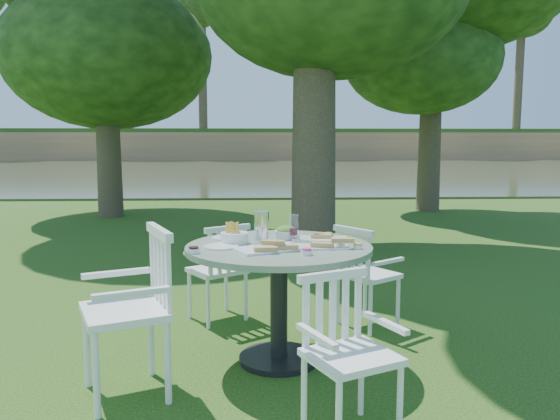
% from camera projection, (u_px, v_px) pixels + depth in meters
% --- Properties ---
extents(ground, '(140.00, 140.00, 0.00)m').
position_uv_depth(ground, '(281.00, 298.00, 5.38)').
color(ground, '#183A0C').
rests_on(ground, ground).
extents(table, '(1.28, 1.28, 0.83)m').
position_uv_depth(table, '(279.00, 271.00, 3.76)').
color(table, black).
rests_on(table, ground).
extents(chair_ne, '(0.57, 0.58, 0.84)m').
position_uv_depth(chair_ne, '(361.00, 269.00, 4.47)').
color(chair_ne, white).
rests_on(chair_ne, ground).
extents(chair_nw, '(0.57, 0.57, 0.84)m').
position_uv_depth(chair_nw, '(222.00, 265.00, 4.62)').
color(chair_nw, white).
rests_on(chair_nw, ground).
extents(chair_sw, '(0.64, 0.66, 1.01)m').
position_uv_depth(chair_sw, '(141.00, 298.00, 3.30)').
color(chair_sw, white).
rests_on(chair_sw, ground).
extents(chair_se, '(0.55, 0.54, 0.84)m').
position_uv_depth(chair_se, '(343.00, 340.00, 2.87)').
color(chair_se, white).
rests_on(chair_se, ground).
extents(tableware, '(1.14, 0.75, 0.21)m').
position_uv_depth(tableware, '(269.00, 238.00, 3.80)').
color(tableware, white).
rests_on(tableware, table).
extents(river, '(100.00, 28.00, 0.12)m').
position_uv_depth(river, '(260.00, 171.00, 28.18)').
color(river, '#343922').
rests_on(river, ground).
extents(far_bank, '(100.00, 18.00, 15.20)m').
position_uv_depth(far_bank, '(261.00, 72.00, 45.23)').
color(far_bank, '#A2744B').
rests_on(far_bank, ground).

